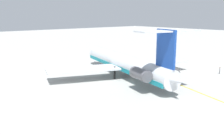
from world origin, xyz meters
name	(u,v)px	position (x,y,z in m)	size (l,w,h in m)	color
ground	(145,71)	(0.00, 0.00, 0.00)	(382.72, 382.72, 0.00)	#ADADA8
main_jetliner	(127,64)	(-1.90, 9.00, 3.44)	(42.54, 38.10, 12.60)	silver
ground_crew_near_nose	(164,57)	(7.22, -17.03, 1.12)	(0.28, 0.44, 1.76)	black
ground_crew_near_tail	(220,70)	(-14.92, -12.09, 1.16)	(0.29, 0.44, 1.83)	black
taxiway_centreline	(147,72)	(-0.73, 0.22, 0.00)	(83.01, 0.36, 0.01)	gold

